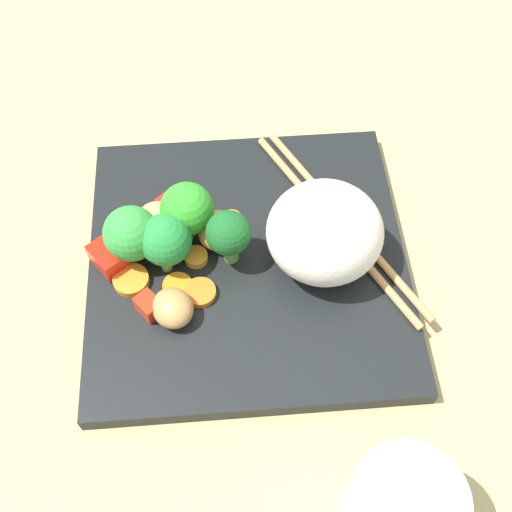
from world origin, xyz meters
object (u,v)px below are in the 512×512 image
(square_plate, at_px, (247,262))
(chopstick_pair, at_px, (339,222))
(carrot_slice_4, at_px, (127,226))
(broccoli_floret_2, at_px, (165,245))
(rice_mound, at_px, (325,233))

(square_plate, relative_size, chopstick_pair, 1.25)
(carrot_slice_4, height_order, chopstick_pair, same)
(carrot_slice_4, bearing_deg, broccoli_floret_2, -47.15)
(broccoli_floret_2, distance_m, chopstick_pair, 0.16)
(broccoli_floret_2, xyz_separation_m, carrot_slice_4, (-0.04, 0.04, -0.03))
(carrot_slice_4, distance_m, chopstick_pair, 0.19)
(rice_mound, bearing_deg, carrot_slice_4, 165.54)
(carrot_slice_4, xyz_separation_m, chopstick_pair, (0.19, -0.01, 0.00))
(broccoli_floret_2, relative_size, chopstick_pair, 0.25)
(rice_mound, height_order, broccoli_floret_2, rice_mound)
(broccoli_floret_2, height_order, chopstick_pair, broccoli_floret_2)
(rice_mound, relative_size, carrot_slice_4, 4.82)
(rice_mound, height_order, carrot_slice_4, rice_mound)
(carrot_slice_4, relative_size, chopstick_pair, 0.09)
(square_plate, xyz_separation_m, broccoli_floret_2, (-0.07, -0.00, 0.04))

